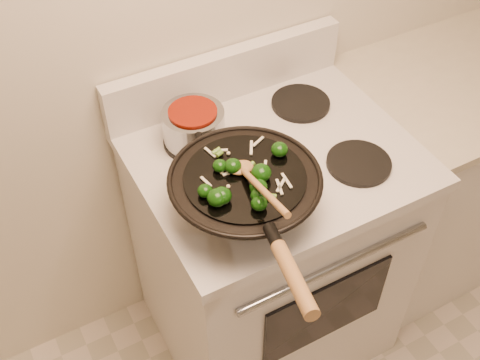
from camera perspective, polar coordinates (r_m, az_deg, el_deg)
stove at (r=2.04m, az=2.77°, el=-6.63°), size 0.78×0.67×1.08m
counter_unit at (r=2.43m, az=18.43°, el=0.85°), size 0.88×0.62×0.91m
wok at (r=1.49m, az=0.52°, el=-1.16°), size 0.38×0.63×0.19m
stirfry at (r=1.42m, az=0.23°, el=-0.15°), size 0.26×0.26×0.04m
wooden_spoon at (r=1.40m, az=1.26°, el=-0.03°), size 0.07×0.28×0.11m
saucepan at (r=1.70m, az=-4.41°, el=5.17°), size 0.18×0.28×0.10m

